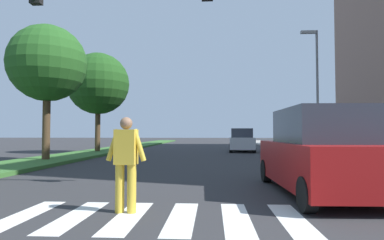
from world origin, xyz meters
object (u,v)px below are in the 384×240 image
pedestrian_performer (126,160)px  suv_crossing (320,154)px  traffic_light_gantry (33,19)px  sedan_midblock (242,141)px  tree_mid (47,64)px  tree_far (98,84)px  street_lamp_right (316,80)px

pedestrian_performer → suv_crossing: size_ratio=0.36×
traffic_light_gantry → sedan_midblock: (6.82, 17.36, -3.51)m
traffic_light_gantry → sedan_midblock: size_ratio=1.85×
traffic_light_gantry → suv_crossing: size_ratio=1.73×
pedestrian_performer → suv_crossing: 4.48m
tree_mid → tree_far: 7.28m
pedestrian_performer → suv_crossing: (4.01, 1.99, -0.00)m
tree_far → street_lamp_right: bearing=-10.0°
traffic_light_gantry → street_lamp_right: size_ratio=1.07×
traffic_light_gantry → sedan_midblock: bearing=68.6°
tree_far → suv_crossing: tree_far is taller
tree_mid → suv_crossing: (10.49, -7.66, -3.85)m
tree_mid → traffic_light_gantry: size_ratio=0.81×
suv_crossing → pedestrian_performer: bearing=-153.6°
tree_far → pedestrian_performer: (6.53, -16.94, -3.96)m
tree_mid → pedestrian_performer: tree_mid is taller
pedestrian_performer → tree_far: bearing=111.1°
tree_mid → pedestrian_performer: bearing=-56.1°
street_lamp_right → suv_crossing: 13.50m
street_lamp_right → sedan_midblock: 7.55m
tree_mid → suv_crossing: 13.55m
traffic_light_gantry → suv_crossing: 7.83m
tree_far → street_lamp_right: street_lamp_right is taller
suv_crossing → tree_far: bearing=125.2°
tree_mid → sedan_midblock: bearing=44.1°
sedan_midblock → traffic_light_gantry: bearing=-111.4°
suv_crossing → tree_mid: bearing=143.9°
traffic_light_gantry → pedestrian_performer: size_ratio=4.76×
suv_crossing → sedan_midblock: (-0.23, 17.61, -0.12)m
suv_crossing → street_lamp_right: bearing=73.1°
pedestrian_performer → street_lamp_right: bearing=61.7°
tree_mid → tree_far: size_ratio=0.94×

